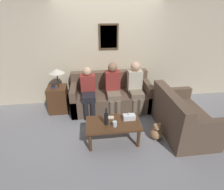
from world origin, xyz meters
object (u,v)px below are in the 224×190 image
Objects in this scene: drinking_glass at (115,124)px; person_right at (135,85)px; couch_main at (111,96)px; wine_bottle at (106,119)px; coffee_table at (113,125)px; person_left at (88,90)px; teddy_bear at (156,132)px; couch_side at (181,118)px; person_middle at (113,86)px.

person_right is (0.67, 1.22, 0.19)m from drinking_glass.
couch_main reaches higher than wine_bottle.
person_left is (-0.44, 1.10, 0.25)m from coffee_table.
wine_bottle is 0.18m from drinking_glass.
person_right reaches higher than coffee_table.
teddy_bear is (1.29, -1.15, -0.46)m from person_left.
wine_bottle reaches higher than teddy_bear.
couch_main is 1.38× the size of couch_side.
person_left is at bearing 138.33° from teddy_bear.
person_middle reaches higher than couch_side.
wine_bottle is 1.18m from person_left.
teddy_bear is at bearing -41.67° from person_left.
drinking_glass is at bearing 99.90° from couch_side.
coffee_table is 2.79× the size of teddy_bear.
wine_bottle is 0.30× the size of person_left.
couch_main is at bearing 99.70° from person_middle.
couch_main is 1.29m from coffee_table.
wine_bottle is 0.27× the size of person_middle.
couch_main is at bearing 48.71° from couch_side.
couch_side is 4.27× the size of wine_bottle.
person_left reaches higher than couch_side.
couch_side is at bearing 17.57° from teddy_bear.
person_right is at bearing 0.92° from person_middle.
couch_side reaches higher than coffee_table.
teddy_bear is at bearing -82.07° from person_right.
person_right is at bearing 61.10° from drinking_glass.
person_left is (-1.86, 0.97, 0.30)m from couch_side.
couch_side is at bearing -52.89° from person_right.
coffee_table is 1.15m from person_middle.
couch_side reaches higher than drinking_glass.
couch_main is 1.41m from drinking_glass.
couch_main reaches higher than teddy_bear.
wine_bottle is 1.05m from teddy_bear.
person_left is at bearing -161.56° from couch_main.
person_middle is at bearing -80.30° from couch_main.
person_right is (0.81, 1.14, 0.12)m from wine_bottle.
person_middle is at bearing 83.89° from drinking_glass.
coffee_table is 1.21m from person_left.
teddy_bear is (0.74, -1.33, -0.15)m from couch_main.
couch_main is at bearing 118.89° from teddy_bear.
teddy_bear is (0.85, -0.05, -0.21)m from coffee_table.
person_left is 1.79m from teddy_bear.
couch_main is 5.41× the size of teddy_bear.
couch_side is 1.27m from person_right.
coffee_table is 1.34m from person_right.
person_left reaches higher than couch_main.
drinking_glass is (-0.10, -1.40, 0.17)m from couch_main.
couch_side is 1.41× the size of coffee_table.
person_left is (-0.31, 1.13, 0.06)m from wine_bottle.
couch_side reaches higher than teddy_bear.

